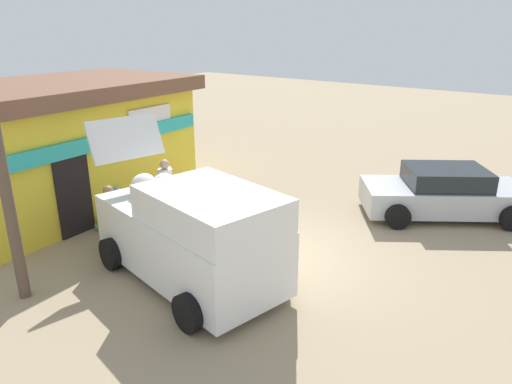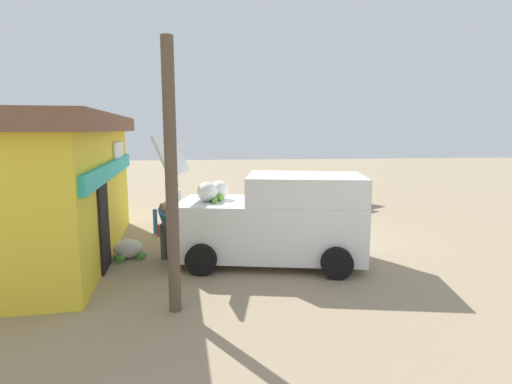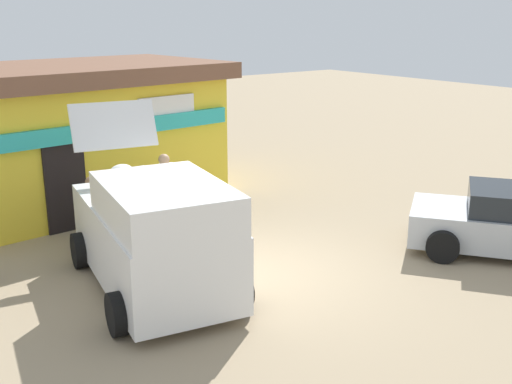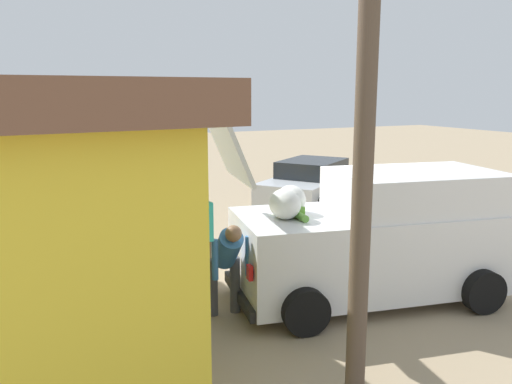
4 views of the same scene
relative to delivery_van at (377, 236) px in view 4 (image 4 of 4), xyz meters
The scene contains 8 objects.
ground_plane 2.21m from the delivery_van, 11.96° to the right, with size 60.00×60.00×0.00m, color #9E896B.
delivery_van is the anchor object (origin of this frame).
parked_sedan 6.94m from the delivery_van, 23.25° to the right, with size 3.74×4.28×1.28m.
vendor_standing 2.83m from the delivery_van, 57.57° to the left, with size 0.52×0.45×1.70m.
customer_bending 2.43m from the delivery_van, 83.93° to the left, with size 0.74×0.57×1.46m.
unloaded_banana_pile 3.56m from the delivery_van, 79.33° to the left, with size 0.92×0.81×0.45m.
paint_bucket 3.94m from the delivery_van, 47.75° to the left, with size 0.34×0.34×0.34m, color #BF3F33.
utility_pole 3.30m from the delivery_van, 138.16° to the left, with size 0.20×0.20×4.39m, color brown.
Camera 4 is at (-8.25, 5.52, 3.24)m, focal length 36.90 mm.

